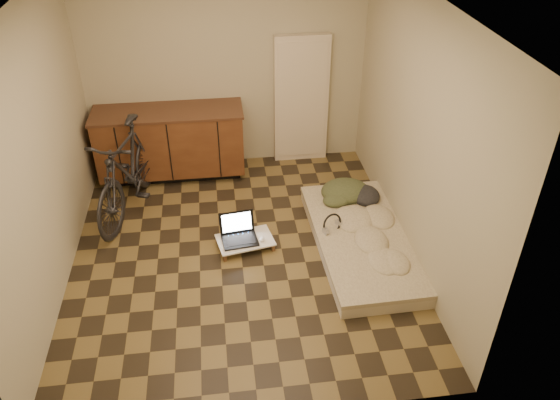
{
  "coord_description": "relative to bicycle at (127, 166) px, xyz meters",
  "views": [
    {
      "loc": [
        -0.17,
        -4.53,
        3.73
      ],
      "look_at": [
        0.44,
        0.13,
        0.55
      ],
      "focal_mm": 35.0,
      "sensor_mm": 36.0,
      "label": 1
    }
  ],
  "objects": [
    {
      "name": "cabinets",
      "position": [
        0.45,
        0.72,
        -0.12
      ],
      "size": [
        1.84,
        0.62,
        0.91
      ],
      "color": "black",
      "rests_on": "ground"
    },
    {
      "name": "lap_desk",
      "position": [
        1.25,
        -0.89,
        -0.5
      ],
      "size": [
        0.65,
        0.49,
        0.1
      ],
      "rotation": [
        0.0,
        0.0,
        0.19
      ],
      "color": "brown",
      "rests_on": "ground"
    },
    {
      "name": "laptop",
      "position": [
        1.19,
        -0.86,
        -0.44
      ],
      "size": [
        0.41,
        0.38,
        0.26
      ],
      "rotation": [
        0.0,
        0.0,
        0.12
      ],
      "color": "black",
      "rests_on": "lap_desk"
    },
    {
      "name": "room_shell",
      "position": [
        1.2,
        -0.98,
        0.71
      ],
      "size": [
        3.5,
        4.0,
        2.6
      ],
      "color": "brown",
      "rests_on": "ground"
    },
    {
      "name": "futon",
      "position": [
        2.5,
        -1.06,
        -0.5
      ],
      "size": [
        1.01,
        2.05,
        0.17
      ],
      "rotation": [
        0.0,
        0.0,
        0.02
      ],
      "color": "beige",
      "rests_on": "ground"
    },
    {
      "name": "headphones",
      "position": [
        2.19,
        -0.94,
        -0.33
      ],
      "size": [
        0.33,
        0.32,
        0.17
      ],
      "primitive_type": null,
      "rotation": [
        0.0,
        0.0,
        0.43
      ],
      "color": "black",
      "rests_on": "futon"
    },
    {
      "name": "appliance_panel",
      "position": [
        2.15,
        0.96,
        0.26
      ],
      "size": [
        0.7,
        0.1,
        1.7
      ],
      "primitive_type": "cube",
      "color": "beige",
      "rests_on": "ground"
    },
    {
      "name": "clothing_pile",
      "position": [
        2.54,
        -0.32,
        -0.29
      ],
      "size": [
        0.61,
        0.51,
        0.24
      ],
      "primitive_type": null,
      "rotation": [
        0.0,
        0.0,
        0.02
      ],
      "color": "#3A4327",
      "rests_on": "futon"
    },
    {
      "name": "bicycle",
      "position": [
        0.0,
        0.0,
        0.0
      ],
      "size": [
        1.01,
        1.89,
        1.17
      ],
      "primitive_type": "imported",
      "rotation": [
        0.0,
        0.0,
        -0.28
      ],
      "color": "black",
      "rests_on": "ground"
    },
    {
      "name": "mouse",
      "position": [
        1.43,
        -0.93,
        -0.47
      ],
      "size": [
        0.07,
        0.1,
        0.03
      ],
      "primitive_type": "ellipsoid",
      "rotation": [
        0.0,
        0.0,
        -0.24
      ],
      "color": "white",
      "rests_on": "lap_desk"
    }
  ]
}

